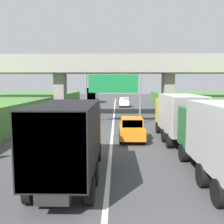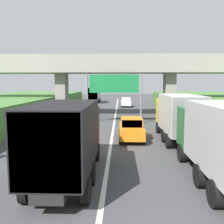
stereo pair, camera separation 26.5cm
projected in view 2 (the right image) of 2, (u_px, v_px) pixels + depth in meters
name	position (u px, v px, depth m)	size (l,w,h in m)	color
lane_centre_stripe	(114.00, 123.00, 27.18)	(0.20, 86.44, 0.01)	white
overpass_bridge	(115.00, 71.00, 32.28)	(40.00, 4.80, 7.77)	gray
overhead_highway_sign	(114.00, 87.00, 26.28)	(5.88, 0.18, 5.27)	slate
truck_silver	(94.00, 94.00, 56.06)	(2.44, 7.30, 3.44)	black
truck_green	(222.00, 138.00, 10.62)	(2.44, 7.30, 3.44)	black
truck_yellow	(178.00, 115.00, 18.53)	(2.44, 7.30, 3.44)	black
truck_black	(68.00, 136.00, 10.94)	(2.44, 7.30, 3.44)	black
car_orange	(131.00, 129.00, 18.75)	(1.86, 4.10, 1.72)	orange
car_white	(126.00, 102.00, 45.89)	(1.86, 4.10, 1.72)	silver
construction_barrel_1	(220.00, 147.00, 15.04)	(0.57, 0.57, 0.90)	orange
construction_barrel_2	(195.00, 132.00, 19.72)	(0.57, 0.57, 0.90)	orange
construction_barrel_3	(182.00, 123.00, 24.39)	(0.57, 0.57, 0.90)	orange
construction_barrel_4	(172.00, 116.00, 29.06)	(0.57, 0.57, 0.90)	orange
construction_barrel_5	(165.00, 112.00, 33.73)	(0.57, 0.57, 0.90)	orange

